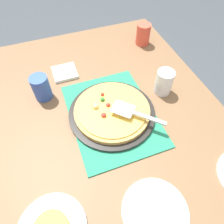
% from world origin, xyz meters
% --- Properties ---
extents(ground_plane, '(8.00, 8.00, 0.00)m').
position_xyz_m(ground_plane, '(0.00, 0.00, 0.00)').
color(ground_plane, '#3D4247').
extents(dining_table, '(1.40, 1.00, 0.75)m').
position_xyz_m(dining_table, '(0.00, 0.00, 0.64)').
color(dining_table, brown).
rests_on(dining_table, ground_plane).
extents(placemat, '(0.48, 0.36, 0.01)m').
position_xyz_m(placemat, '(0.00, 0.00, 0.75)').
color(placemat, '#237F5B').
rests_on(placemat, dining_table).
extents(pizza_pan, '(0.38, 0.38, 0.01)m').
position_xyz_m(pizza_pan, '(0.00, 0.00, 0.76)').
color(pizza_pan, black).
rests_on(pizza_pan, placemat).
extents(pizza, '(0.33, 0.33, 0.05)m').
position_xyz_m(pizza, '(0.00, 0.00, 0.78)').
color(pizza, tan).
rests_on(pizza, pizza_pan).
extents(plate_side, '(0.22, 0.22, 0.01)m').
position_xyz_m(plate_side, '(-0.42, 0.01, 0.76)').
color(plate_side, white).
rests_on(plate_side, dining_table).
extents(cup_near, '(0.08, 0.08, 0.12)m').
position_xyz_m(cup_near, '(0.05, -0.28, 0.81)').
color(cup_near, white).
rests_on(cup_near, dining_table).
extents(cup_far, '(0.08, 0.08, 0.12)m').
position_xyz_m(cup_far, '(0.21, 0.27, 0.81)').
color(cup_far, '#3351AD').
rests_on(cup_far, dining_table).
extents(cup_corner, '(0.08, 0.08, 0.12)m').
position_xyz_m(cup_corner, '(0.45, -0.36, 0.81)').
color(cup_corner, '#E04C38').
rests_on(cup_corner, dining_table).
extents(pizza_server, '(0.19, 0.19, 0.01)m').
position_xyz_m(pizza_server, '(-0.07, -0.07, 0.82)').
color(pizza_server, silver).
rests_on(pizza_server, pizza).
extents(napkin_stack, '(0.12, 0.12, 0.02)m').
position_xyz_m(napkin_stack, '(0.34, 0.14, 0.76)').
color(napkin_stack, white).
rests_on(napkin_stack, dining_table).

